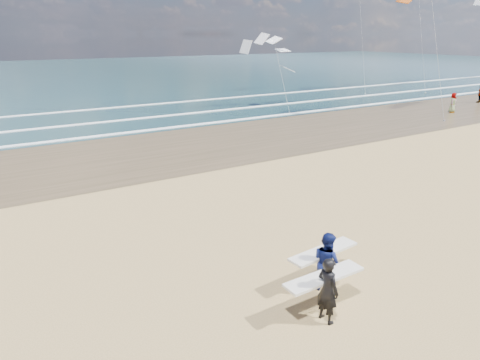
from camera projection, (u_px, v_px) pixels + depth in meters
wet_sand_strip at (357, 120)px, 34.47m from camera, size 220.00×12.00×0.01m
ocean at (138, 72)px, 78.08m from camera, size 220.00×100.00×0.02m
foam_breakers at (282, 103)px, 42.61m from camera, size 220.00×11.70×0.05m
surfer_near at (327, 288)px, 10.12m from camera, size 2.21×0.94×1.68m
surfer_far at (326, 261)px, 11.33m from camera, size 2.24×1.12×1.69m
beachgoer_0 at (453, 103)px, 37.44m from camera, size 0.97×0.78×1.72m
beachgoer_1 at (480, 94)px, 42.85m from camera, size 1.12×0.68×1.78m
kite_0 at (434, 25)px, 33.87m from camera, size 6.30×4.79×12.78m
kite_1 at (279, 62)px, 38.57m from camera, size 6.14×4.77×7.24m
kite_2 at (420, 18)px, 49.61m from camera, size 6.56×4.82×14.70m
kite_5 at (361, 19)px, 48.51m from camera, size 4.64×4.61×15.89m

